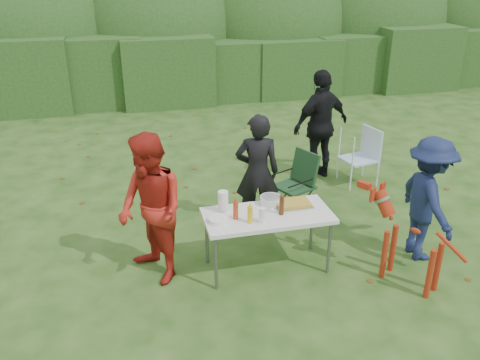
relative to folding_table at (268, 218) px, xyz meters
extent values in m
plane|color=#1E4211|center=(-0.31, -0.23, -0.69)|extent=(80.00, 80.00, 0.00)
cube|color=#23471C|center=(-0.31, 7.77, 0.16)|extent=(22.00, 1.40, 1.70)
ellipsoid|color=#3D6628|center=(-0.31, 9.37, 0.91)|extent=(20.00, 2.60, 3.20)
cube|color=silver|center=(0.00, 0.00, 0.03)|extent=(1.50, 0.70, 0.05)
cylinder|color=slate|center=(-0.68, -0.28, -0.34)|extent=(0.04, 0.04, 0.69)
cylinder|color=slate|center=(0.68, -0.28, -0.34)|extent=(0.04, 0.04, 0.69)
cylinder|color=slate|center=(-0.68, 0.28, -0.34)|extent=(0.04, 0.04, 0.69)
cylinder|color=slate|center=(0.68, 0.28, -0.34)|extent=(0.04, 0.04, 0.69)
imported|color=black|center=(0.16, 1.02, 0.13)|extent=(0.66, 0.50, 1.63)
imported|color=#A92017|center=(-1.33, 0.14, 0.20)|extent=(0.97, 1.06, 1.77)
imported|color=black|center=(1.64, 2.44, 0.23)|extent=(1.16, 0.76, 1.84)
imported|color=#151F45|center=(1.96, -0.20, 0.10)|extent=(0.64, 1.05, 1.58)
cube|color=#B7B7BA|center=(0.35, 0.12, 0.06)|extent=(0.45, 0.30, 0.02)
cube|color=#B39630|center=(0.35, 0.12, 0.09)|extent=(0.40, 0.26, 0.04)
cylinder|color=gold|center=(-0.25, -0.16, 0.15)|extent=(0.06, 0.06, 0.20)
cylinder|color=#A83414|center=(-0.39, -0.03, 0.16)|extent=(0.06, 0.06, 0.22)
cylinder|color=#47230F|center=(0.15, -0.05, 0.17)|extent=(0.06, 0.06, 0.24)
cylinder|color=white|center=(-0.49, 0.18, 0.18)|extent=(0.12, 0.12, 0.26)
cylinder|color=white|center=(-0.12, -0.19, 0.14)|extent=(0.08, 0.08, 0.18)
cylinder|color=silver|center=(0.11, 0.23, 0.10)|extent=(0.26, 0.26, 0.10)
cylinder|color=white|center=(-0.59, -0.05, 0.08)|extent=(0.24, 0.24, 0.05)
camera|label=1|loc=(-1.56, -5.00, 2.85)|focal=38.00mm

